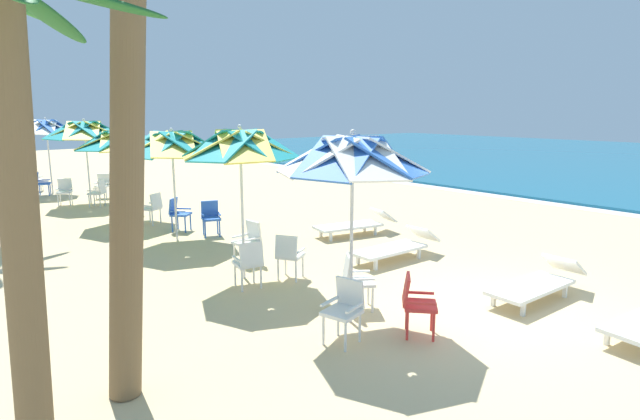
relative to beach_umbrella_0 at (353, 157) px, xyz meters
The scene contains 27 objects.
ground_plane 3.33m from the beach_umbrella_0, 62.98° to the left, with size 80.00×80.00×0.00m, color #D3B784.
beach_umbrella_0 is the anchor object (origin of this frame).
plastic_chair_0 2.18m from the beach_umbrella_0, 23.24° to the left, with size 0.63×0.63×0.87m.
plastic_chair_1 2.05m from the beach_umbrella_0, 51.06° to the right, with size 0.53×0.56×0.87m.
plastic_chair_2 2.02m from the beach_umbrella_0, 128.53° to the left, with size 0.62×0.63×0.87m.
beach_umbrella_1 2.74m from the beach_umbrella_0, behind, with size 2.16×2.16×2.84m.
plastic_chair_3 2.96m from the beach_umbrella_0, behind, with size 0.54×0.52×0.87m.
plastic_chair_4 2.92m from the beach_umbrella_0, 167.95° to the left, with size 0.61×0.62×0.87m.
plastic_chair_5 4.02m from the beach_umbrella_0, behind, with size 0.48×0.50×0.87m.
beach_umbrella_2 6.17m from the beach_umbrella_0, behind, with size 2.46×2.46×2.69m.
plastic_chair_6 6.46m from the beach_umbrella_0, behind, with size 0.59×0.57×0.87m.
plastic_chair_7 7.34m from the beach_umbrella_0, behind, with size 0.63×0.63×0.87m.
beach_umbrella_3 9.11m from the beach_umbrella_0, behind, with size 2.50×2.50×2.62m.
plastic_chair_8 8.45m from the beach_umbrella_0, behind, with size 0.62×0.61×0.87m.
plastic_chair_9 10.07m from the beach_umbrella_0, behind, with size 0.61×0.62×0.87m.
beach_umbrella_4 12.70m from the beach_umbrella_0, behind, with size 2.60×2.60×2.82m.
plastic_chair_10 13.66m from the beach_umbrella_0, behind, with size 0.63×0.62×0.87m.
plastic_chair_11 12.03m from the beach_umbrella_0, behind, with size 0.63×0.63×0.87m.
plastic_chair_12 13.09m from the beach_umbrella_0, behind, with size 0.60×0.58×0.87m.
beach_umbrella_5 15.86m from the beach_umbrella_0, behind, with size 2.00×2.00×2.84m.
plastic_chair_13 15.62m from the beach_umbrella_0, behind, with size 0.56×0.59×0.87m.
plastic_chair_14 16.87m from the beach_umbrella_0, behind, with size 0.57×0.59×0.87m.
sun_lounger_1 3.94m from the beach_umbrella_0, 66.34° to the left, with size 0.72×2.17×0.62m.
sun_lounger_2 4.02m from the beach_umbrella_0, 120.07° to the left, with size 0.70×2.17×0.62m.
sun_lounger_3 5.75m from the beach_umbrella_0, 135.12° to the left, with size 1.08×2.23×0.62m.
palm_tree_0 3.19m from the beach_umbrella_0, 93.67° to the right, with size 3.31×2.99×5.62m.
palm_tree_3 4.16m from the beach_umbrella_0, 85.82° to the right, with size 2.71×2.46×4.16m.
Camera 1 is at (4.03, -6.88, 3.09)m, focal length 28.25 mm.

